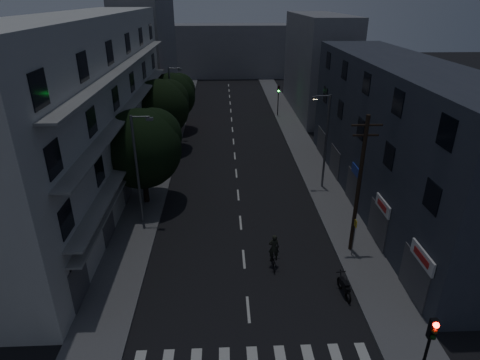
{
  "coord_description": "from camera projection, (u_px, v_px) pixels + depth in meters",
  "views": [
    {
      "loc": [
        -1.16,
        -14.47,
        15.27
      ],
      "look_at": [
        0.0,
        12.0,
        3.0
      ],
      "focal_mm": 30.0,
      "sensor_mm": 36.0,
      "label": 1
    }
  ],
  "objects": [
    {
      "name": "tree_mid",
      "position": [
        160.0,
        106.0,
        41.49
      ],
      "size": [
        6.02,
        6.02,
        7.41
      ],
      "color": "black",
      "rests_on": "sidewalk_left"
    },
    {
      "name": "ground",
      "position": [
        235.0,
        154.0,
        42.25
      ],
      "size": [
        160.0,
        160.0,
        0.0
      ],
      "primitive_type": "plane",
      "color": "black",
      "rests_on": "ground"
    },
    {
      "name": "building_right",
      "position": [
        396.0,
        136.0,
        30.44
      ],
      "size": [
        6.19,
        28.0,
        11.0
      ],
      "color": "#2C313C",
      "rests_on": "ground"
    },
    {
      "name": "tree_far",
      "position": [
        172.0,
        95.0,
        47.79
      ],
      "size": [
        5.55,
        5.55,
        6.86
      ],
      "color": "black",
      "rests_on": "sidewalk_left"
    },
    {
      "name": "building_far_end",
      "position": [
        227.0,
        51.0,
        80.94
      ],
      "size": [
        24.0,
        8.0,
        10.0
      ],
      "primitive_type": "cube",
      "color": "slate",
      "rests_on": "ground"
    },
    {
      "name": "motorcycle",
      "position": [
        344.0,
        287.0,
        22.3
      ],
      "size": [
        0.55,
        1.89,
        1.21
      ],
      "rotation": [
        0.0,
        0.0,
        0.11
      ],
      "color": "black",
      "rests_on": "ground"
    },
    {
      "name": "building_far_right",
      "position": [
        317.0,
        65.0,
        55.41
      ],
      "size": [
        6.0,
        20.0,
        13.0
      ],
      "primitive_type": "cube",
      "color": "slate",
      "rests_on": "ground"
    },
    {
      "name": "cyclist",
      "position": [
        274.0,
        256.0,
        24.51
      ],
      "size": [
        0.65,
        1.78,
        2.26
      ],
      "rotation": [
        0.0,
        0.0,
        0.0
      ],
      "color": "black",
      "rests_on": "ground"
    },
    {
      "name": "street_lamp_left_near",
      "position": [
        138.0,
        166.0,
        27.53
      ],
      "size": [
        1.51,
        0.25,
        8.0
      ],
      "color": "slate",
      "rests_on": "sidewalk_left"
    },
    {
      "name": "traffic_signal_near",
      "position": [
        429.0,
        343.0,
        15.4
      ],
      "size": [
        0.28,
        0.37,
        4.1
      ],
      "color": "black",
      "rests_on": "sidewalk_right"
    },
    {
      "name": "street_lamp_left_far",
      "position": [
        172.0,
        100.0,
        44.82
      ],
      "size": [
        1.51,
        0.25,
        8.0
      ],
      "color": "#5C5E64",
      "rests_on": "sidewalk_left"
    },
    {
      "name": "traffic_signal_far_left",
      "position": [
        181.0,
        96.0,
        53.2
      ],
      "size": [
        0.28,
        0.37,
        4.1
      ],
      "color": "black",
      "rests_on": "sidewalk_left"
    },
    {
      "name": "tree_near",
      "position": [
        142.0,
        146.0,
        30.37
      ],
      "size": [
        6.13,
        6.13,
        7.56
      ],
      "color": "black",
      "rests_on": "sidewalk_left"
    },
    {
      "name": "building_far_left",
      "position": [
        148.0,
        49.0,
        59.26
      ],
      "size": [
        6.0,
        20.0,
        16.0
      ],
      "primitive_type": "cube",
      "color": "slate",
      "rests_on": "ground"
    },
    {
      "name": "street_lamp_right",
      "position": [
        325.0,
        137.0,
        32.97
      ],
      "size": [
        1.51,
        0.25,
        8.0
      ],
      "color": "#56575E",
      "rests_on": "sidewalk_right"
    },
    {
      "name": "sidewalk_right",
      "position": [
        305.0,
        152.0,
        42.51
      ],
      "size": [
        3.0,
        90.0,
        0.15
      ],
      "primitive_type": "cube",
      "color": "#565659",
      "rests_on": "ground"
    },
    {
      "name": "lane_markings",
      "position": [
        233.0,
        135.0,
        47.91
      ],
      "size": [
        0.15,
        60.5,
        0.01
      ],
      "color": "beige",
      "rests_on": "ground"
    },
    {
      "name": "utility_pole",
      "position": [
        359.0,
        184.0,
        24.27
      ],
      "size": [
        1.8,
        0.24,
        9.0
      ],
      "color": "black",
      "rests_on": "sidewalk_right"
    },
    {
      "name": "bus_stop_sign",
      "position": [
        355.0,
        231.0,
        24.93
      ],
      "size": [
        0.06,
        0.35,
        2.52
      ],
      "color": "#595B60",
      "rests_on": "sidewalk_right"
    },
    {
      "name": "traffic_signal_far_right",
      "position": [
        278.0,
        94.0,
        54.05
      ],
      "size": [
        0.28,
        0.37,
        4.1
      ],
      "color": "black",
      "rests_on": "sidewalk_right"
    },
    {
      "name": "building_left",
      "position": [
        89.0,
        107.0,
        32.49
      ],
      "size": [
        7.0,
        36.0,
        14.0
      ],
      "color": "#B6B6B1",
      "rests_on": "ground"
    },
    {
      "name": "sidewalk_left",
      "position": [
        163.0,
        155.0,
        41.92
      ],
      "size": [
        3.0,
        90.0,
        0.15
      ],
      "primitive_type": "cube",
      "color": "#565659",
      "rests_on": "ground"
    }
  ]
}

